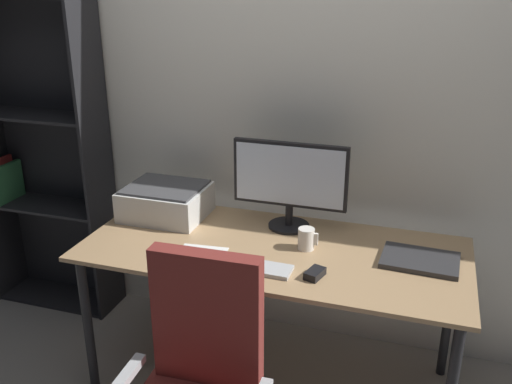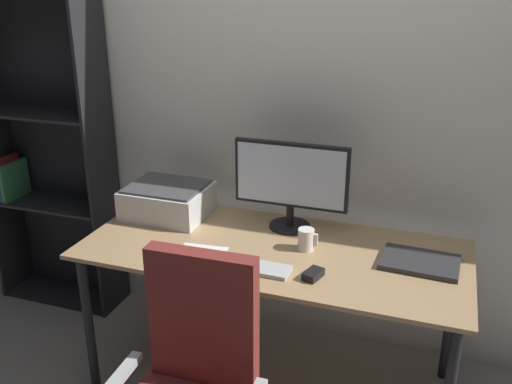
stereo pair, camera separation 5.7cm
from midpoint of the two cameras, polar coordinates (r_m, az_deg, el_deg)
ground_plane at (r=2.94m, az=2.16°, el=-18.66°), size 12.00×12.00×0.00m
back_wall at (r=2.85m, az=5.83°, el=9.28°), size 6.40×0.10×2.60m
desk at (r=2.56m, az=2.36°, el=-7.18°), size 1.72×0.76×0.74m
monitor at (r=2.64m, az=4.19°, el=1.24°), size 0.55×0.20×0.43m
keyboard at (r=2.35m, az=0.68°, el=-7.69°), size 0.29×0.12×0.02m
mouse at (r=2.30m, az=6.56°, el=-8.34°), size 0.08×0.11×0.03m
coffee_mug at (r=2.50m, az=5.79°, el=-4.83°), size 0.09×0.07×0.10m
laptop at (r=2.49m, az=17.01°, el=-6.84°), size 0.33×0.25×0.02m
printer at (r=2.86m, az=-8.40°, el=-0.84°), size 0.40×0.34×0.16m
paper_sheet at (r=2.43m, az=-5.47°, el=-6.94°), size 0.24×0.31×0.00m
bookshelf at (r=3.46m, az=-19.78°, el=3.14°), size 0.74×0.28×1.79m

